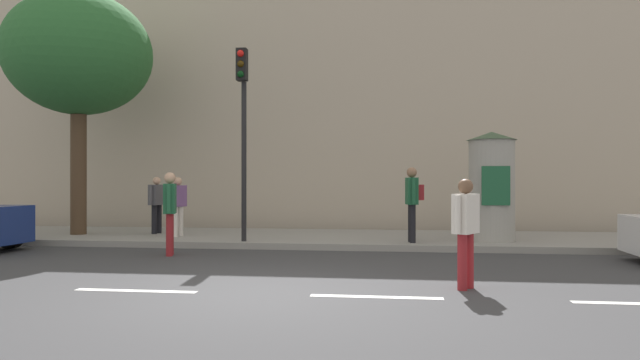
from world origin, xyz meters
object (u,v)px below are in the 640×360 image
Objects in this scene: poster_column at (492,186)px; pedestrian_in_light_jacket at (178,202)px; pedestrian_in_dark_shirt at (466,225)px; pedestrian_near_pole at (413,197)px; traffic_light at (243,113)px; pedestrian_tallest at (170,206)px; pedestrian_with_bag at (157,200)px; street_tree at (79,55)px.

poster_column is 7.83m from pedestrian_in_light_jacket.
pedestrian_near_pole reaches higher than pedestrian_in_dark_shirt.
pedestrian_in_light_jacket is 0.87× the size of pedestrian_near_pole.
poster_column is at bearing 16.66° from pedestrian_near_pole.
traffic_light reaches higher than pedestrian_tallest.
pedestrian_in_dark_shirt is at bearing -83.16° from pedestrian_near_pole.
pedestrian_in_light_jacket is (-7.82, 0.11, -0.43)m from poster_column.
pedestrian_in_light_jacket is at bearing -38.90° from pedestrian_with_bag.
street_tree reaches higher than pedestrian_with_bag.
pedestrian_near_pole is at bearing -6.06° from street_tree.
pedestrian_in_dark_shirt is (9.41, -5.80, -4.02)m from street_tree.
pedestrian_tallest is at bearing 151.99° from pedestrian_in_dark_shirt.
street_tree is at bearing 173.94° from pedestrian_near_pole.
pedestrian_in_light_jacket is 5.98m from pedestrian_near_pole.
pedestrian_tallest is (3.68, -2.75, -3.91)m from street_tree.
traffic_light is at bearing -31.15° from pedestrian_with_bag.
street_tree is 4.22× the size of pedestrian_with_bag.
traffic_light is 1.74× the size of poster_column.
pedestrian_near_pole is 6.96m from pedestrian_with_bag.
pedestrian_with_bag is (2.00, 0.44, -3.91)m from street_tree.
pedestrian_with_bag is (-7.40, 6.24, 0.11)m from pedestrian_in_dark_shirt.
pedestrian_in_dark_shirt is 1.04× the size of pedestrian_with_bag.
pedestrian_tallest is at bearing -72.28° from pedestrian_in_light_jacket.
poster_column is 7.43m from pedestrian_tallest.
pedestrian_in_light_jacket is at bearing 179.21° from poster_column.
pedestrian_in_dark_shirt is at bearing -28.01° from pedestrian_tallest.
poster_column is 11.26m from street_tree.
traffic_light is 0.70× the size of street_tree.
pedestrian_in_light_jacket is (-0.79, 2.48, -0.02)m from pedestrian_tallest.
pedestrian_tallest is 3.60m from pedestrian_with_bag.
street_tree is (-10.70, 0.37, 3.49)m from poster_column.
pedestrian_tallest is (-1.19, -1.46, -2.13)m from traffic_light.
traffic_light is 2.57× the size of pedestrian_tallest.
pedestrian_in_light_jacket is (-6.53, 5.53, 0.10)m from pedestrian_in_dark_shirt.
traffic_light is 2.97× the size of pedestrian_in_light_jacket.
street_tree is at bearing 148.35° from pedestrian_in_dark_shirt.
poster_column is at bearing 18.66° from pedestrian_tallest.
traffic_light is 3.96m from pedestrian_with_bag.
pedestrian_tallest is 5.46m from pedestrian_near_pole.
street_tree is 11.76m from pedestrian_in_dark_shirt.
traffic_light reaches higher than pedestrian_in_light_jacket.
traffic_light is 2.94× the size of pedestrian_with_bag.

